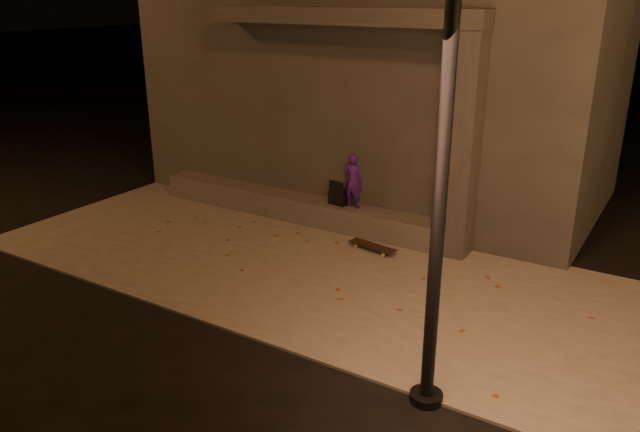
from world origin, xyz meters
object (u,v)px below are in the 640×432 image
Objects in this scene: column at (460,147)px; skateboard at (372,246)px; skateboarder at (353,181)px; backpack at (339,196)px.

column is 2.18m from skateboard.
skateboard is at bearing 137.96° from skateboarder.
skateboard is (0.74, -0.65, -0.87)m from skateboarder.
column is at bearing 38.52° from skateboard.
skateboard is (1.04, -0.65, -0.53)m from backpack.
skateboard is at bearing -150.88° from column.
skateboarder is at bearing 180.00° from column.
backpack reaches higher than skateboard.
skateboarder is 1.11× the size of skateboard.
skateboarder is (-1.91, 0.00, -0.86)m from column.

